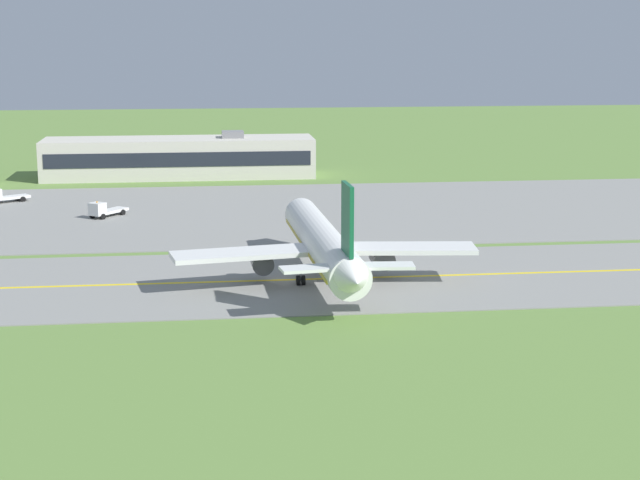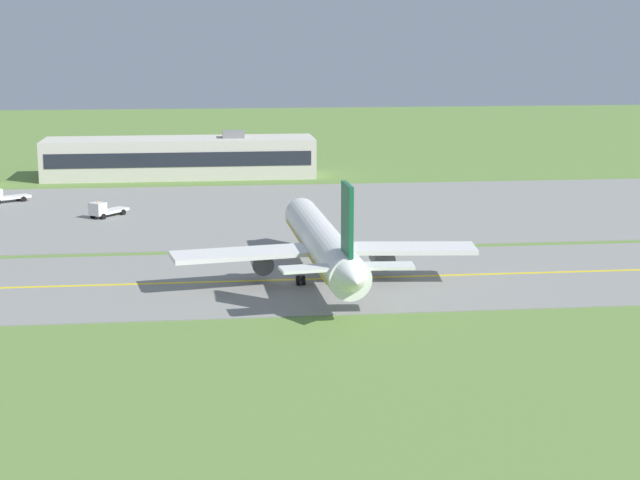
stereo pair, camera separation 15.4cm
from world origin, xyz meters
name	(u,v)px [view 2 (the right image)]	position (x,y,z in m)	size (l,w,h in m)	color
ground_plane	(274,281)	(0.00, 0.00, 0.00)	(500.00, 500.00, 0.00)	olive
taxiway_strip	(274,281)	(0.00, 0.00, 0.05)	(240.00, 28.00, 0.10)	gray
apron_pad	(321,211)	(10.00, 42.00, 0.05)	(140.00, 52.00, 0.10)	gray
taxiway_centreline	(274,280)	(0.00, 0.00, 0.11)	(220.00, 0.60, 0.01)	yellow
airplane_lead	(323,244)	(5.17, -0.66, 4.13)	(32.50, 39.60, 12.70)	white
service_truck_baggage	(104,210)	(-21.64, 39.96, 1.18)	(5.51, 6.33, 2.59)	silver
service_truck_fuel	(3,196)	(-38.50, 54.56, 1.18)	(6.47, 5.23, 2.59)	silver
terminal_building	(180,158)	(-11.51, 80.60, 3.59)	(49.15, 12.00, 8.35)	beige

